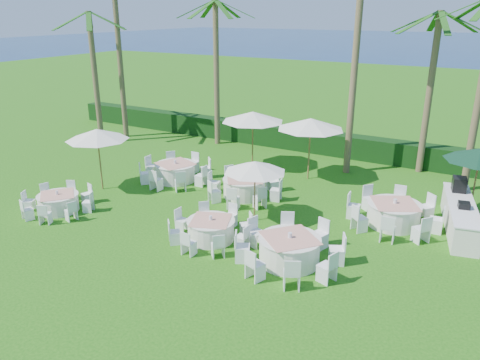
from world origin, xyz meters
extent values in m
plane|color=#1A570E|center=(0.00, 0.00, 0.00)|extent=(120.00, 120.00, 0.00)
cube|color=black|center=(0.00, 12.00, 0.60)|extent=(34.00, 1.00, 1.20)
plane|color=#082250|center=(0.00, 102.00, 0.00)|extent=(260.00, 260.00, 0.00)
cylinder|color=white|center=(-5.46, -1.00, 0.33)|extent=(1.54, 1.54, 0.67)
cylinder|color=white|center=(-5.46, -1.00, 0.68)|extent=(1.61, 1.61, 0.03)
cube|color=tan|center=(-5.46, -1.00, 0.70)|extent=(1.76, 1.76, 0.01)
cylinder|color=silver|center=(-5.46, -1.00, 0.79)|extent=(0.11, 0.11, 0.14)
cube|color=white|center=(-4.39, -0.46, 0.40)|extent=(0.50, 0.50, 0.80)
cube|color=white|center=(-5.09, 0.14, 0.40)|extent=(0.47, 0.47, 0.80)
cube|color=white|center=(-6.01, 0.07, 0.40)|extent=(0.50, 0.50, 0.80)
cube|color=white|center=(-6.61, -0.63, 0.40)|extent=(0.47, 0.47, 0.80)
cube|color=white|center=(-6.54, -1.55, 0.40)|extent=(0.50, 0.50, 0.80)
cube|color=white|center=(-5.84, -2.15, 0.40)|extent=(0.47, 0.47, 0.80)
cube|color=white|center=(-4.92, -2.08, 0.40)|extent=(0.50, 0.50, 0.80)
cube|color=white|center=(-4.32, -1.38, 0.40)|extent=(0.47, 0.47, 0.80)
cylinder|color=white|center=(1.20, -0.06, 0.35)|extent=(1.63, 1.63, 0.71)
cylinder|color=white|center=(1.20, -0.06, 0.72)|extent=(1.69, 1.69, 0.03)
cube|color=tan|center=(1.20, -0.06, 0.74)|extent=(1.69, 1.69, 0.01)
cylinder|color=silver|center=(1.20, -0.06, 0.83)|extent=(0.11, 0.11, 0.15)
cube|color=white|center=(2.47, -0.10, 0.42)|extent=(0.41, 0.41, 0.85)
cube|color=white|center=(2.13, 0.81, 0.42)|extent=(0.56, 0.56, 0.85)
cube|color=white|center=(1.24, 1.21, 0.42)|extent=(0.41, 0.41, 0.85)
cube|color=white|center=(0.33, 0.87, 0.42)|extent=(0.56, 0.56, 0.85)
cube|color=white|center=(-0.07, -0.02, 0.42)|extent=(0.41, 0.41, 0.85)
cube|color=white|center=(0.28, -0.93, 0.42)|extent=(0.56, 0.56, 0.85)
cube|color=white|center=(1.16, -1.33, 0.42)|extent=(0.41, 0.41, 0.85)
cube|color=white|center=(2.07, -0.99, 0.42)|extent=(0.56, 0.56, 0.85)
cylinder|color=white|center=(4.24, -0.16, 0.42)|extent=(1.91, 1.91, 0.83)
cylinder|color=white|center=(4.24, -0.16, 0.84)|extent=(1.99, 1.99, 0.03)
cube|color=tan|center=(4.24, -0.16, 0.87)|extent=(2.18, 2.18, 0.01)
cylinder|color=silver|center=(4.24, -0.16, 0.95)|extent=(0.13, 0.13, 0.18)
cube|color=white|center=(5.58, 0.51, 0.50)|extent=(0.62, 0.62, 1.00)
cube|color=white|center=(4.71, 1.26, 0.50)|extent=(0.59, 0.59, 1.00)
cube|color=white|center=(3.57, 1.18, 0.50)|extent=(0.62, 0.62, 1.00)
cube|color=white|center=(2.82, 0.32, 0.50)|extent=(0.59, 0.59, 1.00)
cube|color=white|center=(2.90, -0.83, 0.50)|extent=(0.62, 0.62, 1.00)
cube|color=white|center=(3.77, -1.58, 0.50)|extent=(0.59, 0.59, 1.00)
cube|color=white|center=(4.91, -1.49, 0.50)|extent=(0.62, 0.62, 1.00)
cube|color=white|center=(5.66, -0.63, 0.50)|extent=(0.59, 0.59, 1.00)
cylinder|color=white|center=(-3.56, 4.21, 0.40)|extent=(1.85, 1.85, 0.80)
cylinder|color=white|center=(-3.56, 4.21, 0.81)|extent=(1.92, 1.92, 0.03)
cube|color=tan|center=(-3.56, 4.21, 0.84)|extent=(1.94, 1.94, 0.01)
cylinder|color=silver|center=(-3.56, 4.21, 0.92)|extent=(0.13, 0.13, 0.17)
cube|color=white|center=(-2.54, 5.23, 0.48)|extent=(0.63, 0.63, 0.96)
cube|color=white|center=(-3.56, 5.65, 0.48)|extent=(0.45, 0.45, 0.96)
cube|color=white|center=(-4.58, 5.23, 0.48)|extent=(0.63, 0.63, 0.96)
cube|color=white|center=(-5.00, 4.20, 0.48)|extent=(0.45, 0.45, 0.96)
cube|color=white|center=(-4.57, 3.19, 0.48)|extent=(0.63, 0.63, 0.96)
cube|color=white|center=(-3.55, 2.77, 0.48)|extent=(0.45, 0.45, 0.96)
cube|color=white|center=(-2.54, 3.19, 0.48)|extent=(0.63, 0.63, 0.96)
cube|color=white|center=(-2.12, 4.21, 0.48)|extent=(0.45, 0.45, 0.96)
cylinder|color=white|center=(0.25, 4.05, 0.39)|extent=(1.80, 1.80, 0.78)
cylinder|color=white|center=(0.25, 4.05, 0.79)|extent=(1.87, 1.87, 0.03)
cube|color=tan|center=(0.25, 4.05, 0.82)|extent=(2.01, 2.01, 0.01)
cylinder|color=silver|center=(0.25, 4.05, 0.90)|extent=(0.12, 0.12, 0.17)
cube|color=white|center=(1.63, 4.31, 0.47)|extent=(0.51, 0.51, 0.94)
cube|color=white|center=(1.04, 5.21, 0.47)|extent=(0.61, 0.61, 0.94)
cube|color=white|center=(-0.01, 5.44, 0.47)|extent=(0.51, 0.51, 0.94)
cube|color=white|center=(-0.91, 4.85, 0.47)|extent=(0.61, 0.61, 0.94)
cube|color=white|center=(-1.13, 3.80, 0.47)|extent=(0.51, 0.51, 0.94)
cube|color=white|center=(-0.54, 2.89, 0.47)|extent=(0.61, 0.61, 0.94)
cube|color=white|center=(0.51, 2.67, 0.47)|extent=(0.51, 0.51, 0.94)
cube|color=white|center=(1.41, 3.26, 0.47)|extent=(0.61, 0.61, 0.94)
cylinder|color=white|center=(6.49, 4.34, 0.41)|extent=(1.91, 1.91, 0.83)
cylinder|color=white|center=(6.49, 4.34, 0.84)|extent=(1.99, 1.99, 0.03)
cube|color=tan|center=(6.49, 4.34, 0.86)|extent=(2.08, 2.08, 0.01)
cylinder|color=silver|center=(6.49, 4.34, 0.95)|extent=(0.13, 0.13, 0.18)
cube|color=white|center=(7.97, 4.47, 0.50)|extent=(0.50, 0.50, 0.99)
cube|color=white|center=(7.44, 5.48, 0.50)|extent=(0.65, 0.65, 0.99)
cube|color=white|center=(6.36, 5.82, 0.50)|extent=(0.50, 0.50, 0.99)
cube|color=white|center=(5.35, 5.29, 0.50)|extent=(0.65, 0.65, 0.99)
cube|color=white|center=(5.00, 4.21, 0.50)|extent=(0.50, 0.50, 0.99)
cube|color=white|center=(5.53, 3.20, 0.50)|extent=(0.65, 0.65, 0.99)
cube|color=white|center=(6.62, 2.85, 0.50)|extent=(0.50, 0.50, 0.99)
cube|color=white|center=(7.63, 3.38, 0.50)|extent=(0.65, 0.65, 0.99)
cylinder|color=brown|center=(-5.75, 1.66, 1.33)|extent=(0.06, 0.06, 2.66)
cone|color=white|center=(-5.75, 1.66, 2.53)|extent=(2.72, 2.72, 0.48)
sphere|color=brown|center=(-5.75, 1.66, 2.70)|extent=(0.11, 0.11, 0.11)
cylinder|color=brown|center=(1.78, 2.10, 1.14)|extent=(0.05, 0.05, 2.28)
cone|color=white|center=(1.78, 2.10, 2.17)|extent=(2.35, 2.35, 0.41)
sphere|color=brown|center=(1.78, 2.10, 2.31)|extent=(0.09, 0.09, 0.09)
cylinder|color=brown|center=(-1.33, 7.72, 1.39)|extent=(0.07, 0.07, 2.79)
cone|color=white|center=(-1.33, 7.72, 2.65)|extent=(3.14, 3.14, 0.50)
sphere|color=brown|center=(-1.33, 7.72, 2.82)|extent=(0.11, 0.11, 0.11)
cylinder|color=brown|center=(1.79, 7.54, 1.41)|extent=(0.07, 0.07, 2.83)
cone|color=white|center=(1.79, 7.54, 2.68)|extent=(3.13, 3.13, 0.51)
sphere|color=brown|center=(1.79, 7.54, 2.86)|extent=(0.11, 0.11, 0.11)
cylinder|color=brown|center=(8.93, 6.49, 1.35)|extent=(0.06, 0.06, 2.69)
cone|color=#0D311E|center=(8.93, 6.49, 2.56)|extent=(2.58, 2.58, 0.48)
cube|color=white|center=(8.67, 5.12, 0.49)|extent=(1.74, 4.46, 0.98)
cube|color=white|center=(8.67, 5.12, 1.01)|extent=(1.81, 4.52, 0.04)
cube|color=black|center=(8.41, 6.40, 1.30)|extent=(0.60, 0.69, 0.55)
cube|color=black|center=(8.76, 4.69, 1.14)|extent=(0.45, 0.45, 0.22)
cylinder|color=brown|center=(-11.31, 9.26, 5.10)|extent=(0.32, 0.32, 10.21)
cylinder|color=brown|center=(-5.34, 10.73, 4.08)|extent=(0.32, 0.32, 8.16)
cube|color=#134E15|center=(-4.34, 11.17, 7.67)|extent=(2.13, 1.14, 1.00)
cube|color=#134E15|center=(-5.22, 11.82, 7.67)|extent=(0.52, 2.22, 1.00)
cube|color=#134E15|center=(-6.22, 11.38, 7.67)|extent=(1.94, 1.53, 1.00)
cube|color=#134E15|center=(-6.34, 10.29, 7.67)|extent=(2.13, 1.14, 1.00)
cube|color=#134E15|center=(-5.46, 9.64, 7.67)|extent=(0.52, 2.22, 1.00)
cube|color=#134E15|center=(-4.46, 10.08, 7.67)|extent=(1.94, 1.53, 1.00)
cylinder|color=brown|center=(3.09, 9.39, 6.21)|extent=(0.32, 0.32, 12.42)
cylinder|color=brown|center=(6.22, 11.30, 3.80)|extent=(0.32, 0.32, 7.60)
cube|color=#134E15|center=(7.29, 11.08, 7.11)|extent=(2.22, 0.72, 1.00)
cube|color=#134E15|center=(6.94, 12.12, 7.11)|extent=(1.67, 1.84, 1.00)
cube|color=#134E15|center=(5.87, 12.34, 7.11)|extent=(0.96, 2.18, 1.00)
cube|color=#134E15|center=(5.14, 11.52, 7.11)|extent=(2.22, 0.72, 1.00)
cube|color=#134E15|center=(5.49, 10.48, 7.11)|extent=(1.67, 1.84, 1.00)
cube|color=#134E15|center=(6.56, 10.26, 7.11)|extent=(0.96, 2.18, 1.00)
cylinder|color=brown|center=(8.43, 9.63, 4.10)|extent=(0.32, 0.32, 8.20)
cube|color=#134E15|center=(7.65, 10.40, 7.71)|extent=(1.76, 1.75, 1.00)
cube|color=#134E15|center=(7.37, 9.34, 7.71)|extent=(2.20, 0.85, 1.00)
cylinder|color=brown|center=(-11.65, 7.45, 3.78)|extent=(0.32, 0.32, 7.56)
cube|color=#134E15|center=(-10.59, 7.74, 7.07)|extent=(2.20, 0.85, 1.00)
cube|color=#134E15|center=(-11.37, 8.51, 7.07)|extent=(0.83, 2.20, 1.00)
cube|color=#134E15|center=(-12.43, 8.23, 7.07)|extent=(1.76, 1.75, 1.00)
cube|color=#134E15|center=(-12.71, 7.16, 7.07)|extent=(2.20, 0.85, 1.00)
cube|color=#134E15|center=(-11.93, 6.39, 7.07)|extent=(0.83, 2.20, 1.00)
cube|color=#134E15|center=(-10.87, 6.68, 7.07)|extent=(1.76, 1.75, 1.00)
camera|label=1|loc=(9.41, -12.39, 7.60)|focal=35.00mm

